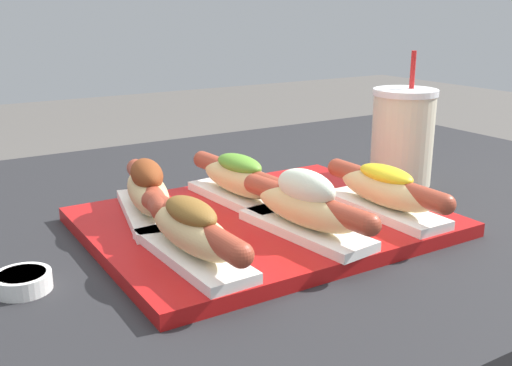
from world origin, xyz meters
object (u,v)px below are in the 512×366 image
(sauce_bowl, at_px, (23,281))
(drink_cup, at_px, (402,137))
(hot_dog_3, at_px, (148,191))
(hot_dog_4, at_px, (239,179))
(hot_dog_0, at_px, (191,231))
(hot_dog_2, at_px, (385,190))
(serving_tray, at_px, (264,222))
(hot_dog_1, at_px, (305,206))

(sauce_bowl, xyz_separation_m, drink_cup, (0.62, 0.08, 0.07))
(hot_dog_3, xyz_separation_m, hot_dog_4, (0.13, -0.01, -0.00))
(hot_dog_4, bearing_deg, sauce_bowl, -164.03)
(hot_dog_3, distance_m, drink_cup, 0.44)
(hot_dog_0, distance_m, hot_dog_2, 0.29)
(serving_tray, xyz_separation_m, drink_cup, (0.31, 0.06, 0.07))
(hot_dog_4, bearing_deg, hot_dog_3, 176.52)
(hot_dog_0, xyz_separation_m, hot_dog_3, (0.01, 0.16, 0.00))
(hot_dog_3, bearing_deg, hot_dog_1, -49.39)
(serving_tray, bearing_deg, drink_cup, 10.84)
(hot_dog_0, xyz_separation_m, drink_cup, (0.45, 0.14, 0.03))
(hot_dog_3, xyz_separation_m, drink_cup, (0.44, -0.02, 0.03))
(hot_dog_0, bearing_deg, serving_tray, 28.85)
(serving_tray, relative_size, hot_dog_2, 1.98)
(hot_dog_2, distance_m, hot_dog_3, 0.31)
(hot_dog_4, xyz_separation_m, sauce_bowl, (-0.31, -0.09, -0.04))
(hot_dog_0, xyz_separation_m, hot_dog_4, (0.15, 0.15, -0.00))
(hot_dog_4, bearing_deg, hot_dog_1, -88.77)
(hot_dog_3, height_order, hot_dog_4, hot_dog_3)
(serving_tray, bearing_deg, hot_dog_4, 87.71)
(hot_dog_1, height_order, hot_dog_4, hot_dog_1)
(hot_dog_2, distance_m, drink_cup, 0.22)
(serving_tray, relative_size, drink_cup, 2.06)
(hot_dog_2, xyz_separation_m, drink_cup, (0.17, 0.14, 0.03))
(drink_cup, bearing_deg, hot_dog_1, -154.73)
(serving_tray, xyz_separation_m, hot_dog_2, (0.14, -0.08, 0.04))
(hot_dog_1, relative_size, drink_cup, 1.04)
(hot_dog_2, height_order, hot_dog_4, hot_dog_4)
(hot_dog_0, height_order, hot_dog_4, hot_dog_0)
(hot_dog_2, bearing_deg, hot_dog_1, -177.57)
(sauce_bowl, height_order, drink_cup, drink_cup)
(hot_dog_1, distance_m, hot_dog_2, 0.14)
(hot_dog_1, relative_size, hot_dog_4, 1.00)
(hot_dog_4, height_order, sauce_bowl, hot_dog_4)
(serving_tray, bearing_deg, hot_dog_0, -151.15)
(hot_dog_2, xyz_separation_m, hot_dog_4, (-0.14, 0.15, 0.00))
(hot_dog_1, bearing_deg, serving_tray, 94.13)
(hot_dog_1, bearing_deg, hot_dog_2, 2.43)
(hot_dog_0, distance_m, hot_dog_4, 0.21)
(hot_dog_2, distance_m, sauce_bowl, 0.46)
(hot_dog_1, distance_m, hot_dog_3, 0.21)
(hot_dog_1, distance_m, sauce_bowl, 0.33)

